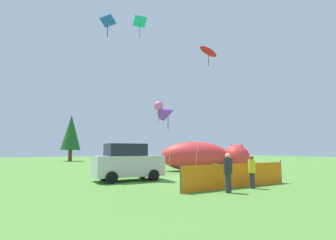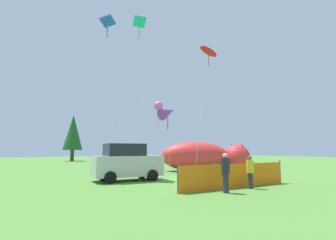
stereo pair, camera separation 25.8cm
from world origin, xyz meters
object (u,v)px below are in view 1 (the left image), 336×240
(kite_teal_diamond, at_px, (140,25))
(kite_purple_delta, at_px, (168,112))
(inflatable_cat, at_px, (204,157))
(kite_pink_octopus, at_px, (158,106))
(spectator_in_blue_shirt, at_px, (252,170))
(kite_red_lizard, at_px, (208,52))
(kite_blue_box, at_px, (108,24))
(folding_chair, at_px, (215,169))
(spectator_in_yellow_shirt, at_px, (228,171))
(parked_car, at_px, (128,163))

(kite_teal_diamond, distance_m, kite_purple_delta, 6.88)
(inflatable_cat, distance_m, kite_pink_octopus, 6.40)
(spectator_in_blue_shirt, distance_m, kite_red_lizard, 13.32)
(kite_blue_box, relative_size, kite_red_lizard, 1.06)
(folding_chair, height_order, inflatable_cat, inflatable_cat)
(folding_chair, xyz_separation_m, spectator_in_yellow_shirt, (-5.01, -5.82, 0.45))
(inflatable_cat, bearing_deg, kite_red_lizard, -75.33)
(spectator_in_yellow_shirt, distance_m, kite_pink_octopus, 10.33)
(folding_chair, bearing_deg, inflatable_cat, -161.30)
(spectator_in_yellow_shirt, bearing_deg, kite_blue_box, 102.35)
(kite_purple_delta, bearing_deg, kite_teal_diamond, 162.67)
(folding_chair, relative_size, kite_pink_octopus, 0.15)
(spectator_in_blue_shirt, height_order, kite_red_lizard, kite_red_lizard)
(kite_pink_octopus, distance_m, kite_blue_box, 7.16)
(kite_red_lizard, distance_m, kite_teal_diamond, 6.74)
(inflatable_cat, bearing_deg, kite_blue_box, -150.24)
(inflatable_cat, relative_size, kite_teal_diamond, 0.65)
(parked_car, height_order, kite_teal_diamond, kite_teal_diamond)
(kite_teal_diamond, bearing_deg, kite_red_lizard, -2.70)
(kite_blue_box, xyz_separation_m, kite_purple_delta, (4.23, -1.65, -6.42))
(kite_red_lizard, bearing_deg, kite_purple_delta, -175.63)
(folding_chair, distance_m, kite_red_lizard, 10.36)
(parked_car, xyz_separation_m, inflatable_cat, (8.77, 2.80, 0.10))
(kite_pink_octopus, bearing_deg, kite_purple_delta, -89.44)
(spectator_in_blue_shirt, xyz_separation_m, kite_blue_box, (-4.00, 9.23, 10.21))
(spectator_in_yellow_shirt, bearing_deg, spectator_in_blue_shirt, 6.48)
(parked_car, height_order, kite_red_lizard, kite_red_lizard)
(spectator_in_blue_shirt, xyz_separation_m, kite_teal_diamond, (-1.90, 8.24, 10.29))
(parked_car, height_order, kite_purple_delta, kite_purple_delta)
(inflatable_cat, xyz_separation_m, spectator_in_blue_shirt, (-5.13, -9.11, -0.33))
(parked_car, xyz_separation_m, kite_blue_box, (-0.36, 2.92, 9.98))
(spectator_in_yellow_shirt, height_order, spectator_in_blue_shirt, spectator_in_yellow_shirt)
(spectator_in_blue_shirt, bearing_deg, parked_car, 120.02)
(kite_pink_octopus, bearing_deg, parked_car, -146.19)
(kite_blue_box, distance_m, kite_red_lizard, 8.91)
(inflatable_cat, xyz_separation_m, kite_teal_diamond, (-7.03, -0.86, 9.97))
(kite_teal_diamond, bearing_deg, kite_pink_octopus, 17.15)
(inflatable_cat, distance_m, kite_red_lizard, 9.32)
(kite_red_lizard, xyz_separation_m, kite_teal_diamond, (-6.69, 0.32, 0.72))
(kite_pink_octopus, distance_m, kite_red_lizard, 6.95)
(spectator_in_yellow_shirt, xyz_separation_m, kite_red_lizard, (6.73, 8.15, 9.49))
(kite_pink_octopus, height_order, kite_red_lizard, kite_red_lizard)
(parked_car, relative_size, spectator_in_yellow_shirt, 2.50)
(folding_chair, distance_m, spectator_in_blue_shirt, 6.40)
(inflatable_cat, distance_m, kite_purple_delta, 6.19)
(kite_blue_box, bearing_deg, folding_chair, -27.15)
(parked_car, bearing_deg, kite_pink_octopus, 40.26)
(spectator_in_blue_shirt, relative_size, kite_blue_box, 0.14)
(folding_chair, bearing_deg, parked_car, -46.95)
(spectator_in_blue_shirt, distance_m, kite_blue_box, 14.33)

